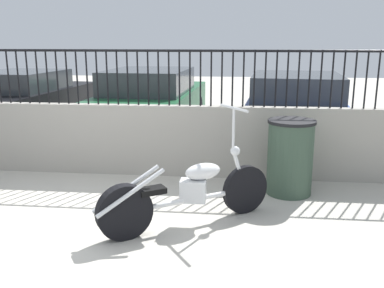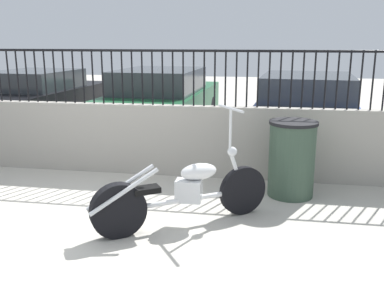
% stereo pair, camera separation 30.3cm
% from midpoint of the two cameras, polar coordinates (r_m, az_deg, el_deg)
% --- Properties ---
extents(ground_plane, '(40.00, 40.00, 0.00)m').
position_cam_midpoint_polar(ground_plane, '(4.70, -15.61, -11.62)').
color(ground_plane, '#B7B2A5').
extents(low_wall, '(9.83, 0.18, 1.05)m').
position_cam_midpoint_polar(low_wall, '(6.52, -7.67, 0.74)').
color(low_wall, '#9E998E').
rests_on(low_wall, ground_plane).
extents(fence_railing, '(9.83, 0.04, 0.80)m').
position_cam_midpoint_polar(fence_railing, '(6.37, -7.97, 9.86)').
color(fence_railing, black).
rests_on(fence_railing, low_wall).
extents(motorcycle_white, '(1.79, 1.25, 1.27)m').
position_cam_midpoint_polar(motorcycle_white, '(4.60, -0.24, -6.74)').
color(motorcycle_white, black).
rests_on(motorcycle_white, ground_plane).
extents(trash_bin, '(0.61, 0.61, 0.98)m').
position_cam_midpoint_polar(trash_bin, '(5.65, 14.66, -1.91)').
color(trash_bin, '#334738').
rests_on(trash_bin, ground_plane).
extents(car_black, '(1.97, 4.04, 1.32)m').
position_cam_midpoint_polar(car_black, '(10.31, -18.77, 5.76)').
color(car_black, black).
rests_on(car_black, ground_plane).
extents(car_green, '(1.94, 4.60, 1.39)m').
position_cam_midpoint_polar(car_green, '(9.15, -3.08, 5.71)').
color(car_green, black).
rests_on(car_green, ground_plane).
extents(car_blue, '(2.27, 4.71, 1.32)m').
position_cam_midpoint_polar(car_blue, '(8.87, 15.88, 4.74)').
color(car_blue, black).
rests_on(car_blue, ground_plane).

